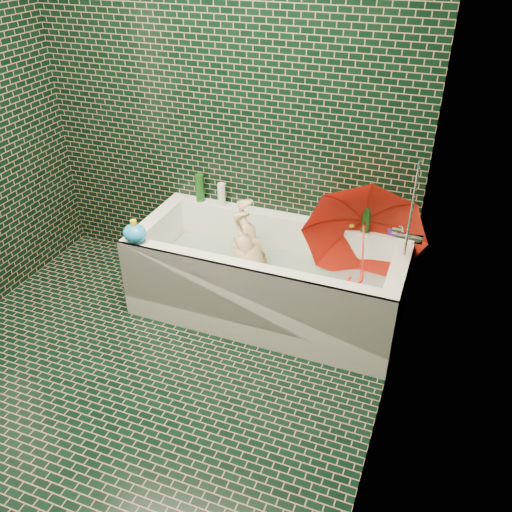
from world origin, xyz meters
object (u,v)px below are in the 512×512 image
at_px(child, 256,272).
at_px(rubber_duck, 351,222).
at_px(bathtub, 267,285).
at_px(umbrella, 363,248).
at_px(bath_toy, 135,233).

distance_m(child, rubber_duck, 0.68).
bearing_deg(bathtub, child, -164.49).
bearing_deg(child, bathtub, 96.14).
bearing_deg(umbrella, bath_toy, -172.55).
bearing_deg(bathtub, rubber_duck, 37.12).
height_order(rubber_duck, bath_toy, bath_toy).
height_order(child, umbrella, umbrella).
bearing_deg(child, bath_toy, -75.64).
height_order(bathtub, rubber_duck, rubber_duck).
xyz_separation_m(bathtub, rubber_duck, (0.44, 0.33, 0.38)).
bearing_deg(bath_toy, bathtub, 18.37).
distance_m(bathtub, bath_toy, 0.90).
xyz_separation_m(umbrella, rubber_duck, (-0.14, 0.28, 0.00)).
distance_m(rubber_duck, bath_toy, 1.35).
bearing_deg(bath_toy, rubber_duck, 24.13).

